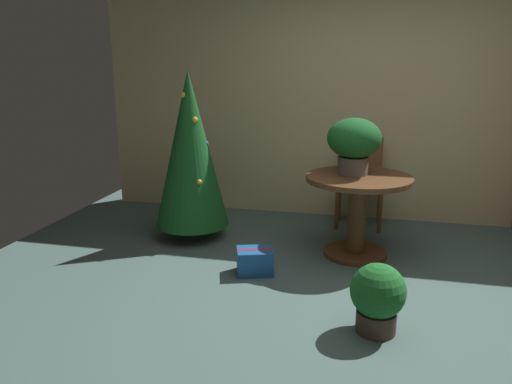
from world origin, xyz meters
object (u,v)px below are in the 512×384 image
at_px(wooden_chair_far, 361,175).
at_px(holiday_tree, 190,150).
at_px(flower_vase, 354,142).
at_px(round_dining_table, 358,203).
at_px(potted_plant, 378,296).
at_px(gift_box_blue, 255,261).

relative_size(wooden_chair_far, holiday_tree, 0.57).
distance_m(flower_vase, holiday_tree, 1.53).
bearing_deg(wooden_chair_far, flower_vase, -94.03).
height_order(round_dining_table, flower_vase, flower_vase).
xyz_separation_m(wooden_chair_far, potted_plant, (0.18, -2.19, -0.29)).
height_order(round_dining_table, gift_box_blue, round_dining_table).
relative_size(wooden_chair_far, gift_box_blue, 2.69).
bearing_deg(flower_vase, round_dining_table, -46.09).
bearing_deg(round_dining_table, flower_vase, 133.91).
bearing_deg(round_dining_table, potted_plant, -82.20).
relative_size(gift_box_blue, potted_plant, 0.75).
bearing_deg(wooden_chair_far, potted_plant, -85.42).
distance_m(holiday_tree, potted_plant, 2.33).
bearing_deg(wooden_chair_far, round_dining_table, -90.00).
height_order(flower_vase, holiday_tree, holiday_tree).
xyz_separation_m(round_dining_table, potted_plant, (0.18, -1.28, -0.24)).
distance_m(round_dining_table, flower_vase, 0.53).
xyz_separation_m(wooden_chair_far, holiday_tree, (-1.58, -0.79, 0.34)).
xyz_separation_m(gift_box_blue, potted_plant, (0.96, -0.70, 0.14)).
bearing_deg(flower_vase, potted_plant, -80.08).
height_order(round_dining_table, wooden_chair_far, wooden_chair_far).
relative_size(wooden_chair_far, potted_plant, 2.02).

